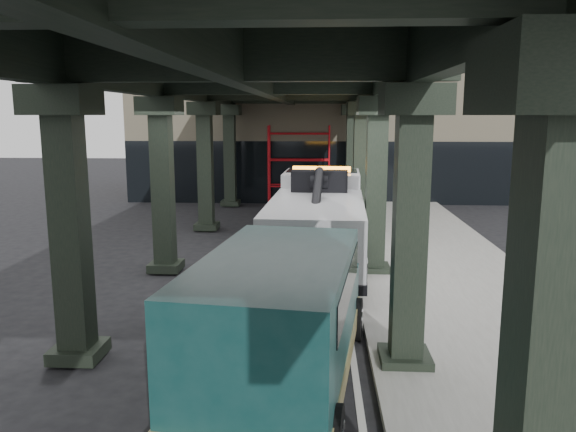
% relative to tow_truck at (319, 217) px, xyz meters
% --- Properties ---
extents(ground, '(90.00, 90.00, 0.00)m').
position_rel_tow_truck_xyz_m(ground, '(-1.02, -3.20, -1.44)').
color(ground, black).
rests_on(ground, ground).
extents(sidewalk, '(5.00, 40.00, 0.15)m').
position_rel_tow_truck_xyz_m(sidewalk, '(3.48, -1.20, -1.37)').
color(sidewalk, gray).
rests_on(sidewalk, ground).
extents(lane_stripe, '(0.12, 38.00, 0.01)m').
position_rel_tow_truck_xyz_m(lane_stripe, '(0.68, -1.20, -1.44)').
color(lane_stripe, silver).
rests_on(lane_stripe, ground).
extents(viaduct, '(7.40, 32.00, 6.40)m').
position_rel_tow_truck_xyz_m(viaduct, '(-1.42, -1.20, 4.02)').
color(viaduct, black).
rests_on(viaduct, ground).
extents(building, '(22.00, 10.00, 8.00)m').
position_rel_tow_truck_xyz_m(building, '(0.98, 16.80, 2.56)').
color(building, '#C6B793').
rests_on(building, ground).
extents(scaffolding, '(3.08, 0.88, 4.00)m').
position_rel_tow_truck_xyz_m(scaffolding, '(-1.02, 11.45, 0.66)').
color(scaffolding, red).
rests_on(scaffolding, ground).
extents(tow_truck, '(3.00, 9.14, 2.96)m').
position_rel_tow_truck_xyz_m(tow_truck, '(0.00, 0.00, 0.00)').
color(tow_truck, black).
rests_on(tow_truck, ground).
extents(towed_van, '(2.99, 6.12, 2.39)m').
position_rel_tow_truck_xyz_m(towed_van, '(-0.58, -8.18, -0.16)').
color(towed_van, '#0F3837').
rests_on(towed_van, ground).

